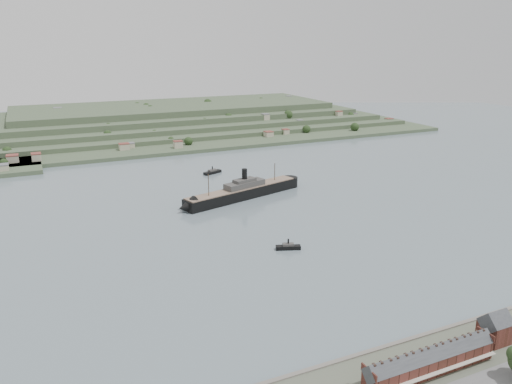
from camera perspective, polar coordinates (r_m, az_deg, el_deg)
name	(u,v)px	position (r m, az deg, el deg)	size (l,w,h in m)	color
ground	(259,225)	(334.38, 0.38, -3.84)	(1400.00, 1400.00, 0.00)	slate
terrace_row	(430,360)	(201.98, 19.27, -17.70)	(55.60, 9.80, 11.07)	#401F17
gabled_building	(495,328)	(228.19, 25.64, -13.81)	(10.40, 10.18, 14.09)	#401F17
far_peninsula	(156,122)	(703.14, -11.35, 7.85)	(760.00, 309.00, 30.00)	#33432D
steamship	(240,192)	(388.64, -1.88, -0.06)	(114.18, 43.15, 27.97)	black
tugboat	(288,247)	(297.29, 3.70, -6.27)	(15.13, 8.79, 6.61)	black
ferry_east	(212,172)	(465.62, -5.00, 2.31)	(19.08, 11.81, 6.94)	black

